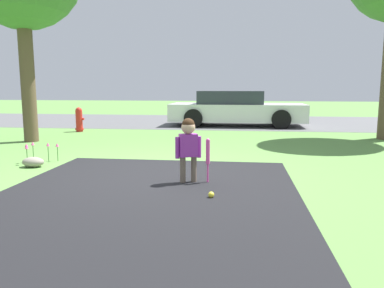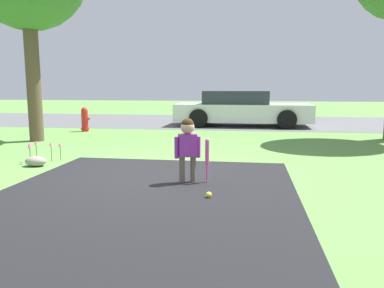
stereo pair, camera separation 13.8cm
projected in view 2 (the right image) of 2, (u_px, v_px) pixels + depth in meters
ground_plane at (150, 172)px, 5.74m from camera, size 60.00×60.00×0.00m
driveway_strip at (103, 237)px, 3.26m from camera, size 3.71×7.00×0.01m
street_strip at (210, 121)px, 14.29m from camera, size 40.00×6.00×0.01m
child at (188, 141)px, 5.07m from camera, size 0.34×0.21×0.89m
baseball_bat at (207, 154)px, 5.09m from camera, size 0.06×0.06×0.61m
sports_ball at (209, 195)px, 4.42m from camera, size 0.07×0.07×0.07m
fire_hydrant at (85, 120)px, 11.05m from camera, size 0.27×0.24×0.71m
parked_car at (241, 109)px, 12.60m from camera, size 4.48×1.89×1.17m
flower_bed at (41, 146)px, 6.55m from camera, size 0.51×0.42×0.36m
edging_rock at (36, 161)px, 6.19m from camera, size 0.36×0.25×0.17m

